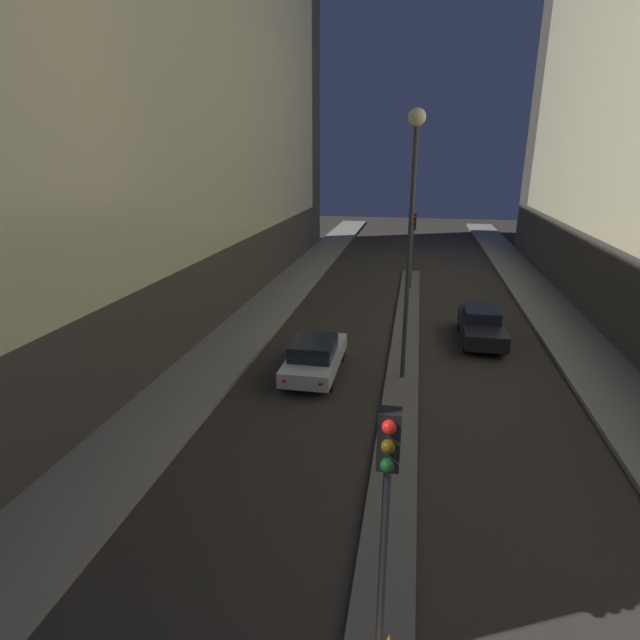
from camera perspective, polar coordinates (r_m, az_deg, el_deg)
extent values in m
cube|color=#423D38|center=(27.20, -16.77, 23.51)|extent=(6.00, 44.67, 21.42)
cube|color=beige|center=(26.15, -10.50, 26.55)|extent=(0.05, 37.97, 16.28)
cube|color=#66605B|center=(20.58, 9.55, -4.36)|extent=(1.18, 32.22, 0.15)
cylinder|color=#383838|center=(8.57, 7.18, -26.21)|extent=(0.12, 0.12, 3.58)
cube|color=black|center=(7.18, 7.90, -13.36)|extent=(0.32, 0.28, 0.90)
sphere|color=red|center=(6.88, 7.92, -12.01)|extent=(0.20, 0.20, 0.20)
sphere|color=#4C380A|center=(7.03, 7.81, -14.12)|extent=(0.20, 0.20, 0.20)
sphere|color=#0F3D19|center=(7.20, 7.70, -16.14)|extent=(0.20, 0.20, 0.20)
cylinder|color=#383838|center=(30.85, 10.41, 6.85)|extent=(0.12, 0.12, 3.58)
cube|color=black|center=(30.49, 10.66, 10.98)|extent=(0.32, 0.28, 0.90)
sphere|color=red|center=(30.28, 10.68, 11.50)|extent=(0.20, 0.20, 0.20)
sphere|color=#4C380A|center=(30.32, 10.65, 10.94)|extent=(0.20, 0.20, 0.20)
sphere|color=#0F3D19|center=(30.35, 10.62, 10.37)|extent=(0.20, 0.20, 0.20)
cylinder|color=#383838|center=(17.42, 10.11, 6.77)|extent=(0.16, 0.16, 8.74)
sphere|color=#F9EAB2|center=(17.12, 11.02, 21.81)|extent=(0.57, 0.57, 0.57)
cube|color=silver|center=(18.94, -0.55, -4.42)|extent=(1.81, 4.43, 0.56)
cube|color=black|center=(18.42, -0.76, -3.18)|extent=(1.54, 2.00, 0.58)
cube|color=red|center=(17.09, -4.13, -6.99)|extent=(0.14, 0.04, 0.10)
cube|color=red|center=(16.83, 0.07, -7.36)|extent=(0.14, 0.04, 0.10)
cylinder|color=black|center=(20.44, -1.96, -3.51)|extent=(0.22, 0.64, 0.64)
cylinder|color=black|center=(20.17, 2.45, -3.83)|extent=(0.22, 0.64, 0.64)
cylinder|color=black|center=(18.00, -3.92, -6.71)|extent=(0.22, 0.64, 0.64)
cylinder|color=black|center=(17.69, 1.11, -7.13)|extent=(0.22, 0.64, 0.64)
cube|color=black|center=(23.27, 17.95, -0.81)|extent=(1.73, 4.54, 0.66)
cube|color=black|center=(23.43, 18.00, 0.77)|extent=(1.47, 2.04, 0.47)
cube|color=red|center=(25.34, 16.06, 1.00)|extent=(0.14, 0.04, 0.10)
cube|color=red|center=(25.49, 18.76, 0.83)|extent=(0.14, 0.04, 0.10)
cylinder|color=black|center=(24.62, 15.79, -0.37)|extent=(0.22, 0.64, 0.64)
cylinder|color=black|center=(24.80, 19.25, -0.57)|extent=(0.22, 0.64, 0.64)
cylinder|color=black|center=(21.97, 16.32, -2.68)|extent=(0.22, 0.64, 0.64)
cylinder|color=black|center=(22.18, 20.18, -2.89)|extent=(0.22, 0.64, 0.64)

